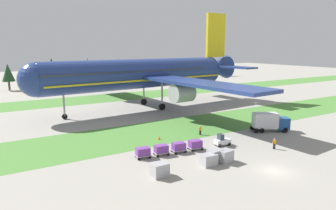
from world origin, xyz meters
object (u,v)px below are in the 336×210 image
at_px(catering_truck, 270,121).
at_px(taxiway_marker_0, 159,138).
at_px(uld_container_0, 160,170).
at_px(cargo_dolly_third, 161,149).
at_px(ground_crew_loader, 200,130).
at_px(baggage_tug, 222,141).
at_px(uld_container_1, 225,156).
at_px(taxiway_marker_1, 277,120).
at_px(cargo_dolly_fourth, 143,152).
at_px(airliner, 144,73).
at_px(ground_crew_marshaller, 274,143).
at_px(uld_container_3, 215,156).
at_px(cargo_dolly_second, 179,147).
at_px(uld_container_2, 209,160).
at_px(cargo_dolly_lead, 195,144).

distance_m(catering_truck, taxiway_marker_0, 21.66).
height_order(uld_container_0, taxiway_marker_0, uld_container_0).
distance_m(cargo_dolly_third, taxiway_marker_0, 7.83).
bearing_deg(ground_crew_loader, baggage_tug, 82.87).
xyz_separation_m(uld_container_0, taxiway_marker_0, (7.55, 13.47, -0.52)).
height_order(uld_container_1, taxiway_marker_1, uld_container_1).
distance_m(baggage_tug, cargo_dolly_fourth, 13.73).
bearing_deg(taxiway_marker_1, airliner, 122.41).
xyz_separation_m(baggage_tug, ground_crew_marshaller, (5.91, -5.59, 0.13)).
distance_m(cargo_dolly_third, catering_truck, 24.26).
relative_size(airliner, uld_container_3, 37.18).
bearing_deg(cargo_dolly_second, baggage_tug, 90.00).
bearing_deg(taxiway_marker_1, uld_container_2, -157.34).
xyz_separation_m(baggage_tug, uld_container_0, (-14.72, -5.26, 0.04)).
distance_m(baggage_tug, uld_container_2, 9.13).
distance_m(cargo_dolly_second, taxiway_marker_1, 29.12).
xyz_separation_m(cargo_dolly_third, uld_container_1, (6.25, -7.04, -0.05)).
bearing_deg(cargo_dolly_second, cargo_dolly_third, -90.00).
height_order(ground_crew_marshaller, uld_container_3, uld_container_3).
relative_size(cargo_dolly_lead, uld_container_2, 1.18).
xyz_separation_m(cargo_dolly_second, uld_container_0, (-6.85, -6.19, -0.06)).
relative_size(airliner, cargo_dolly_lead, 31.49).
xyz_separation_m(airliner, uld_container_1, (-7.49, -39.88, -8.31)).
xyz_separation_m(baggage_tug, uld_container_3, (-5.61, -4.99, 0.08)).
xyz_separation_m(baggage_tug, taxiway_marker_1, (20.77, 6.13, -0.47)).
bearing_deg(baggage_tug, cargo_dolly_fourth, -90.00).
xyz_separation_m(cargo_dolly_lead, taxiway_marker_1, (25.76, 5.53, -0.57)).
distance_m(ground_crew_marshaller, uld_container_1, 10.40).
bearing_deg(uld_container_2, catering_truck, 19.84).
distance_m(catering_truck, uld_container_1, 19.57).
bearing_deg(cargo_dolly_second, cargo_dolly_fourth, -90.00).
xyz_separation_m(cargo_dolly_lead, ground_crew_loader, (5.76, 6.30, 0.03)).
bearing_deg(airliner, taxiway_marker_0, 154.10).
xyz_separation_m(cargo_dolly_lead, uld_container_2, (-2.25, -6.16, -0.13)).
bearing_deg(ground_crew_loader, uld_container_0, 37.35).
bearing_deg(taxiway_marker_1, ground_crew_marshaller, -141.76).
bearing_deg(cargo_dolly_lead, cargo_dolly_third, -90.00).
xyz_separation_m(ground_crew_loader, taxiway_marker_0, (-7.94, 1.33, -0.61)).
relative_size(uld_container_0, taxiway_marker_1, 2.87).
height_order(catering_truck, taxiway_marker_0, catering_truck).
bearing_deg(ground_crew_loader, taxiway_marker_1, 177.07).
height_order(cargo_dolly_second, ground_crew_loader, ground_crew_loader).
xyz_separation_m(airliner, taxiway_marker_1, (17.78, -28.00, -8.83)).
height_order(cargo_dolly_second, taxiway_marker_0, cargo_dolly_second).
height_order(catering_truck, taxiway_marker_1, catering_truck).
xyz_separation_m(ground_crew_marshaller, uld_container_1, (-10.40, -0.17, -0.07)).
relative_size(ground_crew_loader, uld_container_0, 0.87).
height_order(uld_container_2, uld_container_3, uld_container_3).
bearing_deg(cargo_dolly_lead, baggage_tug, 90.00).
bearing_deg(taxiway_marker_0, ground_crew_marshaller, -46.55).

